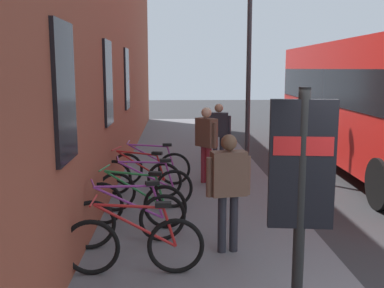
# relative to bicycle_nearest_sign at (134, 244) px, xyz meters

# --- Properties ---
(ground) EXTENTS (60.00, 60.00, 0.00)m
(ground) POSITION_rel_bicycle_nearest_sign_xyz_m (3.86, -3.74, -0.51)
(ground) COLOR #2D2D30
(sidewalk_pavement) EXTENTS (24.00, 3.50, 0.12)m
(sidewalk_pavement) POSITION_rel_bicycle_nearest_sign_xyz_m (5.86, -0.99, -0.45)
(sidewalk_pavement) COLOR slate
(sidewalk_pavement) RESTS_ON ground
(bicycle_nearest_sign) EXTENTS (0.48, 1.77, 0.97)m
(bicycle_nearest_sign) POSITION_rel_bicycle_nearest_sign_xyz_m (0.00, 0.00, 0.00)
(bicycle_nearest_sign) COLOR black
(bicycle_nearest_sign) RESTS_ON sidewalk_pavement
(bicycle_mid_rack) EXTENTS (0.62, 1.72, 0.97)m
(bicycle_mid_rack) POSITION_rel_bicycle_nearest_sign_xyz_m (0.97, 0.17, 0.00)
(bicycle_mid_rack) COLOR black
(bicycle_mid_rack) RESTS_ON sidewalk_pavement
(bicycle_under_window) EXTENTS (0.55, 1.74, 0.97)m
(bicycle_under_window) POSITION_rel_bicycle_nearest_sign_xyz_m (1.75, 0.15, 0.00)
(bicycle_under_window) COLOR black
(bicycle_under_window) RESTS_ON sidewalk_pavement
(bicycle_end_of_row) EXTENTS (0.49, 1.76, 0.97)m
(bicycle_end_of_row) POSITION_rel_bicycle_nearest_sign_xyz_m (2.66, 0.02, 0.00)
(bicycle_end_of_row) COLOR black
(bicycle_end_of_row) RESTS_ON sidewalk_pavement
(bicycle_by_door) EXTENTS (0.63, 1.72, 0.97)m
(bicycle_by_door) POSITION_rel_bicycle_nearest_sign_xyz_m (3.55, 0.19, 0.00)
(bicycle_by_door) COLOR black
(bicycle_by_door) RESTS_ON sidewalk_pavement
(bicycle_beside_lamp) EXTENTS (0.48, 1.77, 0.97)m
(bicycle_beside_lamp) POSITION_rel_bicycle_nearest_sign_xyz_m (4.45, 0.01, 0.00)
(bicycle_beside_lamp) COLOR black
(bicycle_beside_lamp) RESTS_ON sidewalk_pavement
(transit_info_sign) EXTENTS (0.15, 0.56, 2.40)m
(transit_info_sign) POSITION_rel_bicycle_nearest_sign_xyz_m (-1.69, -1.58, 1.21)
(transit_info_sign) COLOR black
(transit_info_sign) RESTS_ON sidewalk_pavement
(city_bus) EXTENTS (10.57, 2.87, 3.35)m
(city_bus) POSITION_rel_bicycle_nearest_sign_xyz_m (6.18, -5.74, 1.41)
(city_bus) COLOR red
(city_bus) RESTS_ON ground
(pedestrian_crossing_street) EXTENTS (0.54, 0.50, 1.71)m
(pedestrian_crossing_street) POSITION_rel_bicycle_nearest_sign_xyz_m (4.55, -1.22, 0.65)
(pedestrian_crossing_street) COLOR maroon
(pedestrian_crossing_street) RESTS_ON sidewalk_pavement
(pedestrian_near_bus) EXTENTS (0.32, 0.63, 1.67)m
(pedestrian_near_bus) POSITION_rel_bicycle_nearest_sign_xyz_m (0.67, -1.25, 0.63)
(pedestrian_near_bus) COLOR #26262D
(pedestrian_near_bus) RESTS_ON sidewalk_pavement
(pedestrian_by_facade) EXTENTS (0.31, 0.63, 1.66)m
(pedestrian_by_facade) POSITION_rel_bicycle_nearest_sign_xyz_m (6.22, -1.66, 0.63)
(pedestrian_by_facade) COLOR #26262D
(pedestrian_by_facade) RESTS_ON sidewalk_pavement
(street_lamp) EXTENTS (0.28, 0.28, 5.11)m
(street_lamp) POSITION_rel_bicycle_nearest_sign_xyz_m (6.39, -2.44, 2.64)
(street_lamp) COLOR #333338
(street_lamp) RESTS_ON sidewalk_pavement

